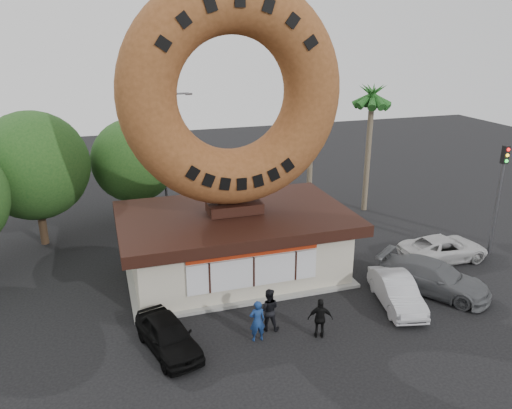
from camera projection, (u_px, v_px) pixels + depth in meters
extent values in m
plane|color=black|center=(276.00, 338.00, 19.97)|extent=(90.00, 90.00, 0.00)
cube|color=beige|center=(235.00, 246.00, 24.87)|extent=(10.00, 6.00, 3.00)
cube|color=#999993|center=(235.00, 272.00, 25.34)|extent=(10.60, 6.60, 0.15)
cube|color=#3F3F3F|center=(235.00, 217.00, 24.36)|extent=(10.00, 6.00, 0.10)
cube|color=black|center=(235.00, 218.00, 24.38)|extent=(11.20, 7.20, 0.55)
cube|color=silver|center=(253.00, 272.00, 22.11)|extent=(6.00, 0.12, 1.40)
cube|color=#B32B0F|center=(254.00, 251.00, 21.76)|extent=(6.00, 0.10, 0.45)
cube|color=black|center=(234.00, 207.00, 24.19)|extent=(2.60, 1.40, 0.50)
torus|color=brown|center=(233.00, 94.00, 22.41)|extent=(10.34, 2.63, 10.34)
cylinder|color=#473321|center=(41.00, 217.00, 28.37)|extent=(0.44, 0.44, 3.30)
sphere|color=#1B4318|center=(34.00, 166.00, 27.38)|extent=(6.00, 6.00, 6.00)
cylinder|color=#473321|center=(137.00, 200.00, 31.83)|extent=(0.44, 0.44, 2.86)
sphere|color=#1B4318|center=(134.00, 161.00, 30.97)|extent=(5.20, 5.20, 5.20)
cylinder|color=#726651|center=(311.00, 144.00, 33.24)|extent=(0.36, 0.36, 9.00)
cylinder|color=#726651|center=(368.00, 153.00, 33.06)|extent=(0.36, 0.36, 8.00)
cylinder|color=#59595E|center=(164.00, 155.00, 32.46)|extent=(0.18, 0.18, 8.00)
cylinder|color=#59595E|center=(174.00, 94.00, 31.43)|extent=(1.80, 0.12, 0.12)
cube|color=#59595E|center=(189.00, 94.00, 31.71)|extent=(0.45, 0.20, 0.12)
cylinder|color=#59595E|center=(497.00, 202.00, 26.62)|extent=(0.18, 0.18, 6.00)
cube|color=black|center=(505.00, 155.00, 25.76)|extent=(0.30, 0.28, 0.95)
sphere|color=red|center=(508.00, 150.00, 25.53)|extent=(0.18, 0.18, 0.18)
sphere|color=yellow|center=(507.00, 155.00, 25.63)|extent=(0.18, 0.18, 0.18)
sphere|color=green|center=(506.00, 161.00, 25.73)|extent=(0.18, 0.18, 0.18)
imported|color=navy|center=(257.00, 321.00, 19.58)|extent=(0.64, 0.42, 1.76)
imported|color=black|center=(268.00, 310.00, 20.30)|extent=(1.08, 0.96, 1.83)
imported|color=black|center=(320.00, 318.00, 19.80)|extent=(1.08, 0.72, 1.70)
imported|color=black|center=(168.00, 335.00, 19.05)|extent=(2.49, 4.14, 1.32)
imported|color=#A7A8AC|center=(397.00, 291.00, 22.20)|extent=(2.27, 4.31, 1.35)
imported|color=#5B5D60|center=(433.00, 277.00, 23.33)|extent=(4.69, 5.42, 1.50)
imported|color=silver|center=(444.00, 248.00, 26.64)|extent=(4.79, 2.27, 1.32)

